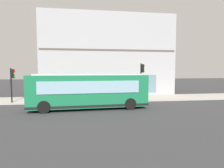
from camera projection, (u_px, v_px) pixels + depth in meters
name	position (u px, v px, depth m)	size (l,w,h in m)	color
ground	(120.00, 107.00, 16.39)	(120.00, 120.00, 0.00)	#38383A
sidewalk_curb	(112.00, 98.00, 21.11)	(4.37, 40.00, 0.15)	#B2ADA3
building_corner	(107.00, 57.00, 26.22)	(6.82, 17.76, 10.87)	#A8A8AD
city_bus_nearside	(89.00, 91.00, 15.73)	(3.09, 10.17, 3.07)	#197247
traffic_light_near_corner	(142.00, 74.00, 19.65)	(0.32, 0.49, 3.99)	black
traffic_light_down_block	(12.00, 79.00, 17.86)	(0.32, 0.49, 3.44)	black
fire_hydrant	(101.00, 94.00, 21.56)	(0.35, 0.35, 0.74)	yellow
pedestrian_walking_along_curb	(145.00, 89.00, 22.47)	(0.32, 0.32, 1.62)	gold
pedestrian_by_light_pole	(116.00, 89.00, 21.24)	(0.32, 0.32, 1.77)	#8C3F8C
pedestrian_near_hydrant	(49.00, 91.00, 19.96)	(0.32, 0.32, 1.66)	gold
pedestrian_near_building_entrance	(55.00, 90.00, 21.61)	(0.32, 0.32, 1.59)	#B23338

